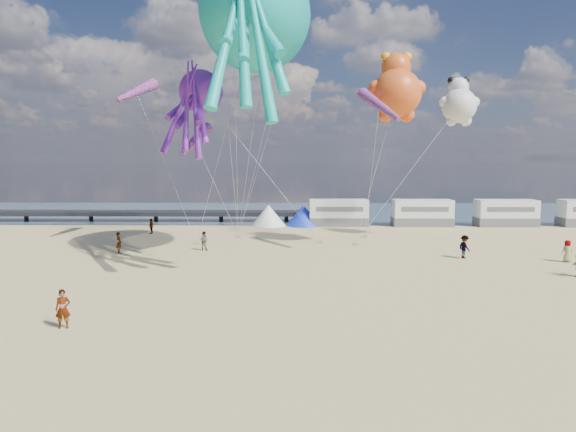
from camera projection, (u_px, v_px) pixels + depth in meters
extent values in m
plane|color=#D1BB79|center=(267.00, 367.00, 18.90)|extent=(120.00, 120.00, 0.00)
plane|color=#324D61|center=(288.00, 212.00, 73.55)|extent=(120.00, 120.00, 0.00)
cube|color=black|center=(58.00, 213.00, 62.87)|extent=(60.00, 3.00, 0.50)
cube|color=silver|center=(338.00, 213.00, 58.40)|extent=(6.60, 2.50, 3.00)
cube|color=silver|center=(422.00, 213.00, 58.28)|extent=(6.60, 2.50, 3.00)
cube|color=silver|center=(506.00, 213.00, 58.16)|extent=(6.60, 2.50, 3.00)
cone|color=white|center=(268.00, 215.00, 58.54)|extent=(4.00, 4.00, 2.40)
cone|color=#1933CC|center=(303.00, 215.00, 58.49)|extent=(4.00, 4.00, 2.40)
imported|color=tan|center=(63.00, 309.00, 23.17)|extent=(0.74, 0.59, 1.78)
imported|color=#7F6659|center=(204.00, 241.00, 42.85)|extent=(0.88, 0.67, 1.61)
imported|color=#7F6659|center=(464.00, 247.00, 39.41)|extent=(0.92, 1.04, 1.79)
imported|color=#7F6659|center=(151.00, 226.00, 52.30)|extent=(0.77, 1.10, 1.55)
imported|color=#7F6659|center=(119.00, 243.00, 41.45)|extent=(1.41, 1.58, 1.74)
imported|color=#7F6659|center=(567.00, 251.00, 37.95)|extent=(0.61, 0.41, 1.65)
cube|color=gray|center=(197.00, 244.00, 45.66)|extent=(0.50, 0.35, 0.22)
cube|color=gray|center=(320.00, 242.00, 46.45)|extent=(0.50, 0.35, 0.22)
cube|color=gray|center=(355.00, 244.00, 45.35)|extent=(0.50, 0.35, 0.22)
cube|color=gray|center=(364.00, 236.00, 49.88)|extent=(0.50, 0.35, 0.22)
cube|color=gray|center=(238.00, 237.00, 49.69)|extent=(0.50, 0.35, 0.22)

